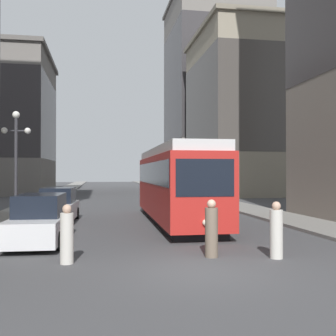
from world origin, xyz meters
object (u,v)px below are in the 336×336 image
parked_car_left_mid (40,220)px  pedestrian_crossing_far (276,232)px  streetcar (175,183)px  pedestrian_crossing_near (67,236)px  parked_car_left_near (58,206)px  transit_bus (182,180)px  lamp_post_left_near (16,149)px  pedestrian_on_sidewalk (211,230)px

parked_car_left_mid → pedestrian_crossing_far: (7.54, -3.97, -0.03)m
streetcar → pedestrian_crossing_near: streetcar is taller
parked_car_left_mid → pedestrian_crossing_near: (1.25, -3.63, -0.05)m
pedestrian_crossing_far → streetcar: bearing=-151.1°
streetcar → pedestrian_crossing_far: bearing=-80.3°
streetcar → pedestrian_crossing_near: 10.15m
streetcar → parked_car_left_near: 6.38m
transit_bus → lamp_post_left_near: lamp_post_left_near is taller
pedestrian_crossing_near → lamp_post_left_near: 9.90m
pedestrian_crossing_near → pedestrian_on_sidewalk: 4.38m
transit_bus → lamp_post_left_near: size_ratio=2.33×
transit_bus → lamp_post_left_near: 16.61m
pedestrian_crossing_near → pedestrian_crossing_far: size_ratio=0.98×
pedestrian_on_sidewalk → lamp_post_left_near: 11.90m
parked_car_left_mid → pedestrian_crossing_far: 8.53m
streetcar → pedestrian_crossing_far: 9.36m
transit_bus → pedestrian_crossing_far: bearing=-95.2°
streetcar → pedestrian_crossing_near: (-4.84, -8.82, -1.30)m
pedestrian_crossing_near → pedestrian_crossing_far: 6.30m
pedestrian_crossing_far → lamp_post_left_near: lamp_post_left_near is taller
pedestrian_crossing_far → pedestrian_on_sidewalk: size_ratio=0.97×
transit_bus → parked_car_left_near: bearing=-130.4°
pedestrian_on_sidewalk → pedestrian_crossing_far: bearing=152.0°
transit_bus → pedestrian_crossing_near: 22.70m
lamp_post_left_near → pedestrian_crossing_far: bearing=-44.4°
transit_bus → pedestrian_crossing_far: 21.73m
pedestrian_crossing_far → parked_car_left_near: bearing=-124.5°
streetcar → parked_car_left_near: size_ratio=3.02×
parked_car_left_mid → pedestrian_crossing_far: bearing=-25.8°
pedestrian_crossing_far → pedestrian_on_sidewalk: (-1.92, 0.51, 0.02)m
transit_bus → lamp_post_left_near: (-10.89, -12.41, 1.83)m
streetcar → parked_car_left_mid: size_ratio=2.65×
parked_car_left_mid → pedestrian_crossing_near: bearing=-69.0°
streetcar → parked_car_left_mid: streetcar is taller
parked_car_left_near → pedestrian_on_sidewalk: size_ratio=2.41×
parked_car_left_near → pedestrian_on_sidewalk: 11.52m
parked_car_left_mid → pedestrian_crossing_far: size_ratio=2.82×
pedestrian_crossing_far → transit_bus: bearing=-163.9°
pedestrian_on_sidewalk → parked_car_left_mid: bearing=-44.9°
transit_bus → parked_car_left_mid: (-8.99, -17.68, -1.10)m
pedestrian_crossing_near → lamp_post_left_near: bearing=-77.0°
parked_car_left_mid → lamp_post_left_near: (-1.90, 5.27, 2.93)m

